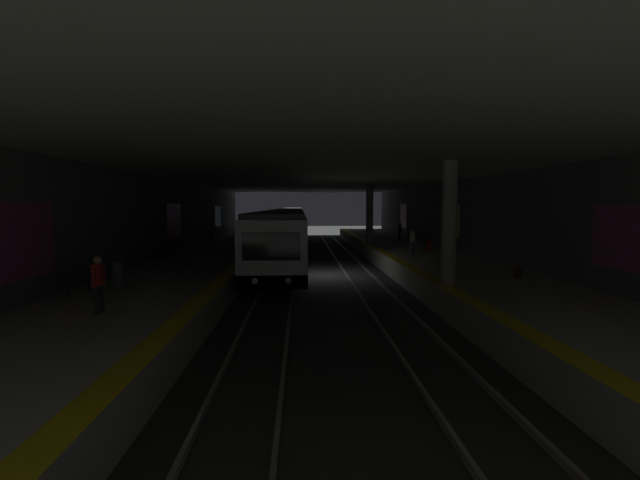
{
  "coord_description": "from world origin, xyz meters",
  "views": [
    {
      "loc": [
        -24.39,
        1.07,
        3.97
      ],
      "look_at": [
        6.3,
        -0.31,
        1.52
      ],
      "focal_mm": 24.23,
      "sensor_mm": 36.0,
      "label": 1
    }
  ],
  "objects_px": {
    "person_walking_mid": "(99,283)",
    "trash_bin": "(118,274)",
    "person_waiting_near": "(211,233)",
    "bench_left_mid": "(410,233)",
    "person_boarding": "(412,240)",
    "bench_right_far": "(177,245)",
    "backpack_on_floor": "(518,273)",
    "bench_right_mid": "(158,252)",
    "pillar_near": "(449,223)",
    "metro_train": "(290,224)",
    "pillar_far": "(370,214)",
    "person_standing_far": "(399,230)",
    "bench_left_near": "(451,243)",
    "bench_right_near": "(76,278)",
    "suitcase_rolling": "(429,246)"
  },
  "relations": [
    {
      "from": "bench_left_mid",
      "to": "person_boarding",
      "type": "height_order",
      "value": "person_boarding"
    },
    {
      "from": "metro_train",
      "to": "person_walking_mid",
      "type": "relative_size",
      "value": 38.43
    },
    {
      "from": "bench_right_mid",
      "to": "suitcase_rolling",
      "type": "distance_m",
      "value": 16.83
    },
    {
      "from": "pillar_near",
      "to": "person_waiting_near",
      "type": "distance_m",
      "value": 21.73
    },
    {
      "from": "person_standing_far",
      "to": "bench_right_mid",
      "type": "bearing_deg",
      "value": 129.4
    },
    {
      "from": "person_walking_mid",
      "to": "person_boarding",
      "type": "relative_size",
      "value": 1.0
    },
    {
      "from": "person_walking_mid",
      "to": "trash_bin",
      "type": "relative_size",
      "value": 1.83
    },
    {
      "from": "bench_right_near",
      "to": "bench_right_mid",
      "type": "xyz_separation_m",
      "value": [
        8.22,
        0.0,
        0.0
      ]
    },
    {
      "from": "pillar_far",
      "to": "bench_right_near",
      "type": "relative_size",
      "value": 2.68
    },
    {
      "from": "pillar_far",
      "to": "trash_bin",
      "type": "distance_m",
      "value": 21.52
    },
    {
      "from": "pillar_far",
      "to": "bench_right_near",
      "type": "height_order",
      "value": "pillar_far"
    },
    {
      "from": "suitcase_rolling",
      "to": "person_walking_mid",
      "type": "bearing_deg",
      "value": 139.43
    },
    {
      "from": "metro_train",
      "to": "bench_right_mid",
      "type": "height_order",
      "value": "metro_train"
    },
    {
      "from": "person_walking_mid",
      "to": "bench_right_mid",
      "type": "bearing_deg",
      "value": 10.3
    },
    {
      "from": "pillar_near",
      "to": "pillar_far",
      "type": "bearing_deg",
      "value": 0.0
    },
    {
      "from": "person_walking_mid",
      "to": "trash_bin",
      "type": "height_order",
      "value": "person_walking_mid"
    },
    {
      "from": "pillar_near",
      "to": "metro_train",
      "type": "relative_size",
      "value": 0.08
    },
    {
      "from": "bench_left_near",
      "to": "suitcase_rolling",
      "type": "xyz_separation_m",
      "value": [
        1.12,
        1.12,
        -0.24
      ]
    },
    {
      "from": "bench_right_mid",
      "to": "person_waiting_near",
      "type": "xyz_separation_m",
      "value": [
        10.62,
        -0.56,
        0.34
      ]
    },
    {
      "from": "pillar_near",
      "to": "bench_left_near",
      "type": "height_order",
      "value": "pillar_near"
    },
    {
      "from": "person_standing_far",
      "to": "person_waiting_near",
      "type": "bearing_deg",
      "value": 98.61
    },
    {
      "from": "bench_right_near",
      "to": "bench_left_near",
      "type": "bearing_deg",
      "value": -53.89
    },
    {
      "from": "person_standing_far",
      "to": "backpack_on_floor",
      "type": "relative_size",
      "value": 4.05
    },
    {
      "from": "bench_right_far",
      "to": "backpack_on_floor",
      "type": "xyz_separation_m",
      "value": [
        -9.26,
        -16.3,
        -0.32
      ]
    },
    {
      "from": "bench_left_mid",
      "to": "trash_bin",
      "type": "height_order",
      "value": "bench_left_mid"
    },
    {
      "from": "bench_left_near",
      "to": "trash_bin",
      "type": "bearing_deg",
      "value": 123.77
    },
    {
      "from": "pillar_far",
      "to": "bench_right_near",
      "type": "bearing_deg",
      "value": 146.13
    },
    {
      "from": "bench_right_near",
      "to": "backpack_on_floor",
      "type": "bearing_deg",
      "value": -81.25
    },
    {
      "from": "bench_right_far",
      "to": "person_walking_mid",
      "type": "distance_m",
      "value": 14.64
    },
    {
      "from": "person_walking_mid",
      "to": "person_boarding",
      "type": "height_order",
      "value": "person_walking_mid"
    },
    {
      "from": "bench_right_near",
      "to": "trash_bin",
      "type": "xyz_separation_m",
      "value": [
        1.53,
        -0.73,
        -0.1
      ]
    },
    {
      "from": "trash_bin",
      "to": "pillar_near",
      "type": "bearing_deg",
      "value": -92.5
    },
    {
      "from": "trash_bin",
      "to": "suitcase_rolling",
      "type": "bearing_deg",
      "value": -51.63
    },
    {
      "from": "trash_bin",
      "to": "person_waiting_near",
      "type": "bearing_deg",
      "value": 0.56
    },
    {
      "from": "person_walking_mid",
      "to": "person_standing_far",
      "type": "distance_m",
      "value": 27.53
    },
    {
      "from": "pillar_near",
      "to": "bench_right_near",
      "type": "xyz_separation_m",
      "value": [
        -1.0,
        12.88,
        -1.75
      ]
    },
    {
      "from": "pillar_far",
      "to": "bench_left_near",
      "type": "xyz_separation_m",
      "value": [
        -6.74,
        -4.18,
        -1.75
      ]
    },
    {
      "from": "bench_left_mid",
      "to": "bench_right_near",
      "type": "distance_m",
      "value": 28.53
    },
    {
      "from": "pillar_near",
      "to": "bench_right_mid",
      "type": "distance_m",
      "value": 14.87
    },
    {
      "from": "person_walking_mid",
      "to": "bench_right_near",
      "type": "bearing_deg",
      "value": 36.09
    },
    {
      "from": "bench_right_near",
      "to": "backpack_on_floor",
      "type": "xyz_separation_m",
      "value": [
        2.51,
        -16.3,
        -0.32
      ]
    },
    {
      "from": "person_waiting_near",
      "to": "trash_bin",
      "type": "distance_m",
      "value": 17.32
    },
    {
      "from": "bench_left_near",
      "to": "trash_bin",
      "type": "xyz_separation_m",
      "value": [
        -10.92,
        16.33,
        -0.1
      ]
    },
    {
      "from": "backpack_on_floor",
      "to": "trash_bin",
      "type": "xyz_separation_m",
      "value": [
        -0.98,
        15.57,
        0.23
      ]
    },
    {
      "from": "person_boarding",
      "to": "bench_left_mid",
      "type": "bearing_deg",
      "value": -13.7
    },
    {
      "from": "bench_right_near",
      "to": "person_boarding",
      "type": "bearing_deg",
      "value": -52.1
    },
    {
      "from": "bench_left_mid",
      "to": "bench_right_mid",
      "type": "height_order",
      "value": "same"
    },
    {
      "from": "suitcase_rolling",
      "to": "backpack_on_floor",
      "type": "distance_m",
      "value": 11.08
    },
    {
      "from": "bench_left_near",
      "to": "backpack_on_floor",
      "type": "xyz_separation_m",
      "value": [
        -9.94,
        0.77,
        -0.32
      ]
    },
    {
      "from": "person_walking_mid",
      "to": "suitcase_rolling",
      "type": "xyz_separation_m",
      "value": [
        16.31,
        -13.96,
        -0.55
      ]
    }
  ]
}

